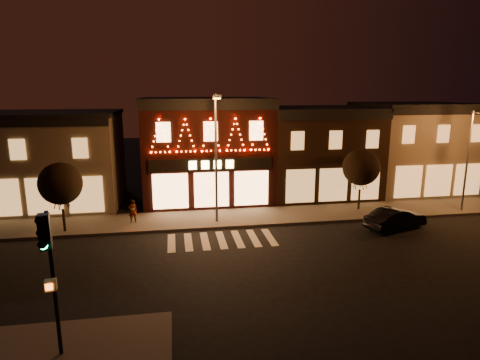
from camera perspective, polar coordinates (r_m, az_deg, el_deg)
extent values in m
plane|color=black|center=(21.22, -1.29, -12.25)|extent=(120.00, 120.00, 0.00)
cube|color=#47423D|center=(28.86, 0.38, -5.26)|extent=(44.00, 4.00, 0.15)
cube|color=#6B5F4C|center=(35.05, -26.44, 2.37)|extent=(12.00, 8.00, 7.00)
cube|color=black|center=(34.68, -27.03, 8.31)|extent=(12.20, 8.20, 0.30)
cube|color=black|center=(30.87, -29.16, 6.98)|extent=(12.00, 0.25, 0.50)
cube|color=black|center=(33.54, -4.75, 4.11)|extent=(10.00, 8.00, 8.00)
cube|color=black|center=(33.19, -4.88, 11.21)|extent=(10.20, 8.20, 0.30)
cube|color=black|center=(29.17, -4.21, 10.26)|extent=(10.00, 0.25, 0.50)
cube|color=black|center=(29.58, -4.07, 2.19)|extent=(9.00, 0.15, 0.90)
cube|color=#FFD87F|center=(29.48, -4.05, 2.16)|extent=(3.40, 0.08, 0.60)
cube|color=#301D11|center=(35.65, 10.69, 3.78)|extent=(9.00, 8.00, 7.20)
cube|color=black|center=(35.29, 10.94, 9.81)|extent=(9.20, 8.20, 0.30)
cube|color=black|center=(31.55, 13.47, 8.67)|extent=(9.00, 0.25, 0.50)
cube|color=#6B5F4C|center=(39.63, 23.05, 4.08)|extent=(9.00, 8.00, 7.50)
cube|color=black|center=(39.31, 23.54, 9.70)|extent=(9.20, 8.20, 0.30)
cube|color=black|center=(35.98, 26.98, 8.58)|extent=(9.00, 0.25, 0.50)
cylinder|color=black|center=(14.96, -24.71, -13.28)|extent=(0.13, 0.13, 5.05)
cube|color=black|center=(14.06, -25.80, -6.59)|extent=(0.39, 0.37, 1.15)
cylinder|color=#19FF72|center=(14.03, -25.93, -8.30)|extent=(0.25, 0.10, 0.24)
cube|color=beige|center=(14.73, -25.08, -13.25)|extent=(0.38, 0.28, 0.37)
cylinder|color=#59595E|center=(26.88, -3.39, 2.93)|extent=(0.17, 0.17, 8.53)
cylinder|color=#59595E|center=(25.66, -3.40, 11.81)|extent=(0.19, 1.71, 0.11)
cube|color=#59595E|center=(24.81, -3.28, 11.66)|extent=(0.55, 0.33, 0.19)
cube|color=orange|center=(24.81, -3.28, 11.39)|extent=(0.42, 0.23, 0.05)
cylinder|color=#59595E|center=(33.70, 29.32, 2.24)|extent=(0.15, 0.15, 7.31)
cylinder|color=#59595E|center=(32.76, 30.71, 8.14)|extent=(0.20, 1.47, 0.09)
cylinder|color=black|center=(28.00, -23.52, -5.19)|extent=(0.16, 0.16, 1.44)
sphere|color=black|center=(27.42, -23.95, -0.47)|extent=(2.64, 2.64, 2.64)
cylinder|color=black|center=(31.69, 16.40, -2.61)|extent=(0.16, 0.16, 1.49)
sphere|color=black|center=(31.16, 16.68, 1.75)|extent=(2.73, 2.73, 2.73)
imported|color=black|center=(28.37, 21.05, -5.09)|extent=(4.56, 2.78, 1.42)
imported|color=gray|center=(28.20, -14.87, -4.24)|extent=(0.67, 0.53, 1.61)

